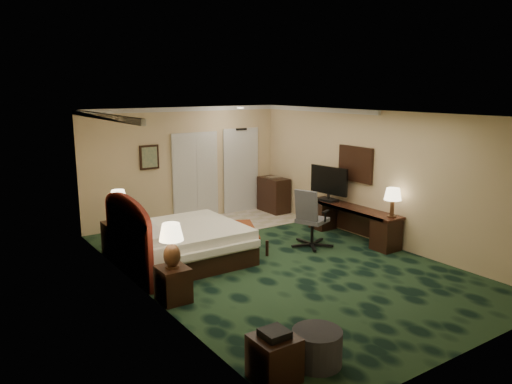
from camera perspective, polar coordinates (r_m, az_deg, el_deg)
floor at (r=9.17m, az=2.64°, el=-8.20°), size 5.00×7.50×0.00m
ceiling at (r=8.62m, az=2.81°, el=8.90°), size 5.00×7.50×0.00m
wall_back at (r=11.96m, az=-8.13°, el=3.12°), size 5.00×0.00×2.70m
wall_front at (r=6.31m, az=23.69°, el=-5.69°), size 5.00×0.00×2.70m
wall_left at (r=7.60m, az=-12.55°, el=-2.08°), size 0.00×7.50×2.70m
wall_right at (r=10.47m, az=13.75°, el=1.65°), size 0.00×7.50×2.70m
crown_molding at (r=8.63m, az=2.81°, el=8.57°), size 5.00×7.50×0.10m
tile_patch at (r=11.94m, az=-2.25°, el=-3.38°), size 3.20×1.70×0.01m
headboard at (r=8.70m, az=-14.46°, el=-4.85°), size 0.12×2.00×1.40m
entry_door at (r=12.73m, az=-1.76°, el=2.40°), size 1.02×0.06×2.18m
closet_doors at (r=12.08m, az=-6.94°, el=1.80°), size 1.20×0.06×2.10m
wall_art at (r=11.53m, az=-12.10°, el=3.91°), size 0.45×0.06×0.55m
wall_mirror at (r=10.81m, az=11.30°, el=3.16°), size 0.05×0.95×0.75m
bed at (r=9.29m, az=-8.29°, el=-5.92°), size 2.07×1.92×0.66m
nightstand_near at (r=7.67m, az=-9.45°, el=-10.34°), size 0.42×0.49×0.53m
nightstand_far at (r=9.88m, az=-15.38°, el=-5.19°), size 0.51×0.59×0.64m
lamp_near at (r=7.45m, az=-9.62°, el=-6.08°), size 0.37×0.37×0.68m
lamp_far at (r=9.71m, az=-15.42°, el=-1.61°), size 0.36×0.36×0.63m
bed_bench at (r=9.85m, az=-1.43°, el=-5.40°), size 0.95×1.37×0.44m
ottoman at (r=6.06m, az=6.97°, el=-17.20°), size 0.75×0.75×0.42m
side_table at (r=5.73m, az=2.11°, el=-18.45°), size 0.47×0.47×0.51m
desk at (r=10.75m, az=10.94°, el=-3.47°), size 0.51×2.36×0.68m
tv at (r=11.08m, az=8.31°, el=0.93°), size 0.22×0.99×0.77m
desk_lamp at (r=9.96m, az=15.32°, el=-1.16°), size 0.38×0.38×0.58m
desk_chair at (r=10.02m, az=6.47°, el=-2.91°), size 0.89×0.86×1.20m
minibar at (r=12.79m, az=2.03°, el=-0.33°), size 0.47×0.84×0.89m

